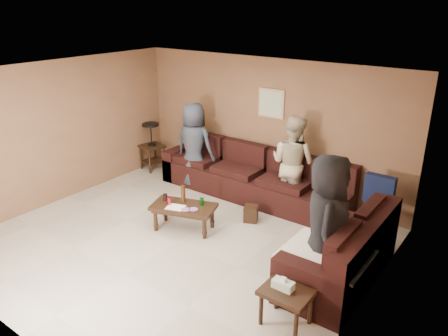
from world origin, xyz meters
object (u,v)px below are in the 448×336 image
(sectional_sofa, at_px, (275,202))
(side_table_right, at_px, (286,294))
(waste_bin, at_px, (251,214))
(person_left, at_px, (194,145))
(end_table_left, at_px, (152,146))
(person_right, at_px, (326,224))
(person_middle, at_px, (292,163))
(coffee_table, at_px, (183,208))

(sectional_sofa, height_order, side_table_right, sectional_sofa)
(waste_bin, xyz_separation_m, person_left, (-1.71, 0.60, 0.69))
(end_table_left, distance_m, person_right, 4.98)
(sectional_sofa, xyz_separation_m, person_right, (1.39, -1.21, 0.57))
(person_left, bearing_deg, waste_bin, 153.88)
(side_table_right, xyz_separation_m, person_middle, (-1.38, 2.67, 0.44))
(end_table_left, distance_m, waste_bin, 3.12)
(person_left, bearing_deg, side_table_right, 137.38)
(coffee_table, height_order, person_right, person_right)
(side_table_right, xyz_separation_m, person_right, (0.03, 0.90, 0.50))
(end_table_left, bearing_deg, sectional_sofa, -7.64)
(side_table_right, xyz_separation_m, waste_bin, (-1.66, 1.83, -0.26))
(sectional_sofa, relative_size, side_table_right, 7.76)
(end_table_left, relative_size, person_middle, 0.61)
(sectional_sofa, distance_m, coffee_table, 1.52)
(side_table_right, bearing_deg, person_left, 144.17)
(coffee_table, bearing_deg, sectional_sofa, 48.53)
(sectional_sofa, height_order, person_right, person_right)
(person_middle, bearing_deg, coffee_table, 63.90)
(coffee_table, relative_size, end_table_left, 1.09)
(person_left, distance_m, person_middle, 2.01)
(person_left, bearing_deg, end_table_left, -12.26)
(coffee_table, bearing_deg, person_right, -1.65)
(sectional_sofa, relative_size, person_middle, 2.78)
(person_right, bearing_deg, sectional_sofa, 25.91)
(sectional_sofa, bearing_deg, side_table_right, -57.20)
(sectional_sofa, height_order, person_middle, person_middle)
(waste_bin, bearing_deg, sectional_sofa, 43.89)
(end_table_left, distance_m, side_table_right, 5.32)
(coffee_table, relative_size, person_right, 0.62)
(waste_bin, relative_size, person_left, 0.16)
(person_left, height_order, person_middle, person_middle)
(sectional_sofa, height_order, end_table_left, end_table_left)
(coffee_table, height_order, person_middle, person_middle)
(end_table_left, bearing_deg, side_table_right, -28.75)
(coffee_table, distance_m, side_table_right, 2.56)
(end_table_left, xyz_separation_m, person_left, (1.29, -0.12, 0.29))
(side_table_right, relative_size, person_left, 0.36)
(coffee_table, relative_size, waste_bin, 4.17)
(coffee_table, bearing_deg, person_left, 124.33)
(waste_bin, bearing_deg, coffee_table, -129.78)
(waste_bin, height_order, person_middle, person_middle)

